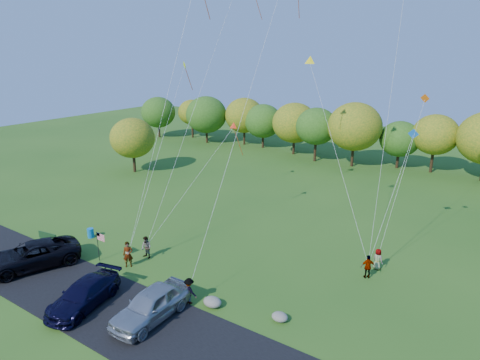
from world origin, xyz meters
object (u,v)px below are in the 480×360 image
object	(u,v)px
minivan_silver	(151,305)
flyer_c	(189,291)
flyer_e	(378,259)
minivan_navy	(84,295)
minivan_dark	(32,255)
flyer_d	(368,267)
flyer_b	(146,248)
trash_barrel	(91,233)
park_bench	(49,238)
flyer_a	(128,254)

from	to	relation	value
minivan_silver	flyer_c	bearing A→B (deg)	71.93
flyer_e	minivan_navy	bearing A→B (deg)	68.58
minivan_dark	flyer_d	bearing A→B (deg)	51.88
flyer_d	minivan_silver	bearing A→B (deg)	17.80
minivan_navy	flyer_e	distance (m)	19.95
minivan_dark	minivan_navy	world-z (taller)	minivan_dark
minivan_silver	flyer_e	distance (m)	16.17
flyer_d	flyer_e	bearing A→B (deg)	-130.93
flyer_b	flyer_c	distance (m)	7.16
minivan_dark	flyer_e	distance (m)	24.82
minivan_navy	trash_barrel	bearing A→B (deg)	127.97
flyer_b	trash_barrel	distance (m)	6.63
park_bench	minivan_silver	bearing A→B (deg)	-17.91
flyer_b	trash_barrel	size ratio (longest dim) A/B	2.17
park_bench	flyer_e	bearing A→B (deg)	17.33
flyer_a	flyer_d	bearing A→B (deg)	-13.39
minivan_dark	park_bench	size ratio (longest dim) A/B	3.36
minivan_dark	park_bench	xyz separation A→B (m)	(-2.51, 2.88, -0.39)
flyer_a	flyer_b	world-z (taller)	flyer_a
minivan_dark	flyer_b	size ratio (longest dim) A/B	3.77
minivan_dark	flyer_c	bearing A→B (deg)	34.44
minivan_navy	trash_barrel	xyz separation A→B (m)	(-8.15, 6.66, -0.44)
park_bench	minivan_dark	bearing A→B (deg)	-56.80
minivan_navy	flyer_a	size ratio (longest dim) A/B	2.76
minivan_navy	flyer_d	bearing A→B (deg)	32.03
flyer_a	flyer_b	size ratio (longest dim) A/B	1.12
flyer_d	flyer_e	distance (m)	1.65
flyer_a	park_bench	distance (m)	8.19
flyer_c	flyer_d	xyz separation A→B (m)	(8.16, 9.24, 0.00)
flyer_e	park_bench	distance (m)	25.59
flyer_e	flyer_c	bearing A→B (deg)	73.35
minivan_dark	minivan_silver	bearing A→B (deg)	23.12
flyer_d	flyer_e	size ratio (longest dim) A/B	1.10
flyer_c	trash_barrel	world-z (taller)	flyer_c
minivan_navy	flyer_b	xyz separation A→B (m)	(-1.53, 6.67, 0.03)
minivan_silver	flyer_b	world-z (taller)	minivan_silver
flyer_c	flyer_e	world-z (taller)	flyer_c
minivan_dark	minivan_silver	xyz separation A→B (m)	(11.59, 0.38, 0.01)
flyer_b	park_bench	xyz separation A→B (m)	(-8.23, -2.79, -0.29)
minivan_dark	minivan_silver	world-z (taller)	minivan_silver
flyer_c	park_bench	world-z (taller)	flyer_c
minivan_silver	minivan_navy	bearing A→B (deg)	-163.98
minivan_navy	trash_barrel	world-z (taller)	minivan_navy
minivan_silver	flyer_e	bearing A→B (deg)	54.19
minivan_silver	park_bench	xyz separation A→B (m)	(-14.10, 2.50, -0.41)
park_bench	flyer_d	bearing A→B (deg)	14.06
trash_barrel	flyer_a	bearing A→B (deg)	-14.34
minivan_navy	park_bench	bearing A→B (deg)	145.51
flyer_a	flyer_e	world-z (taller)	flyer_a
flyer_d	minivan_dark	bearing A→B (deg)	-4.45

